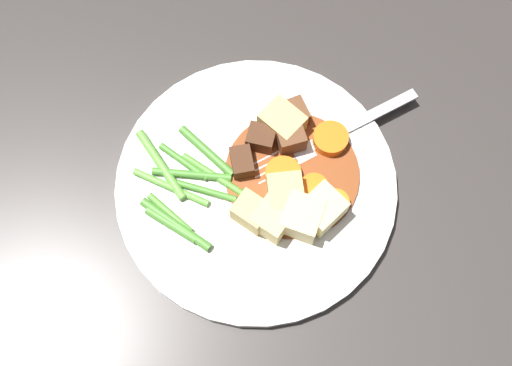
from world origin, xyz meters
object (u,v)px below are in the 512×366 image
potato_chunk_5 (272,219)px  meat_chunk_1 (242,162)px  carrot_slice_2 (335,204)px  meat_chunk_0 (290,137)px  potato_chunk_1 (302,217)px  dinner_plate (256,185)px  potato_chunk_0 (285,195)px  meat_chunk_3 (265,139)px  potato_chunk_2 (322,209)px  potato_chunk_4 (282,123)px  meat_chunk_2 (295,114)px  carrot_slice_1 (330,139)px  carrot_slice_0 (283,175)px  carrot_slice_3 (314,188)px  fork (331,136)px  potato_chunk_3 (249,212)px

potato_chunk_5 → meat_chunk_1: potato_chunk_5 is taller
carrot_slice_2 → meat_chunk_0: (-0.05, 0.06, 0.01)m
potato_chunk_1 → carrot_slice_2: bearing=32.9°
dinner_plate → potato_chunk_0: (0.03, -0.01, 0.02)m
potato_chunk_0 → meat_chunk_3: size_ratio=1.34×
potato_chunk_2 → potato_chunk_5: size_ratio=1.17×
potato_chunk_5 → carrot_slice_2: bearing=23.2°
potato_chunk_4 → meat_chunk_2: (0.01, 0.01, -0.00)m
potato_chunk_0 → carrot_slice_1: bearing=59.6°
potato_chunk_4 → carrot_slice_1: bearing=-11.1°
carrot_slice_0 → carrot_slice_1: 0.06m
potato_chunk_0 → meat_chunk_3: 0.06m
meat_chunk_1 → meat_chunk_2: 0.07m
carrot_slice_0 → potato_chunk_1: bearing=-63.0°
carrot_slice_0 → potato_chunk_2: (0.04, -0.03, 0.01)m
carrot_slice_3 → fork: size_ratio=0.17×
fork → carrot_slice_2: bearing=-82.7°
dinner_plate → carrot_slice_3: carrot_slice_3 is taller
carrot_slice_0 → fork: carrot_slice_0 is taller
meat_chunk_1 → fork: meat_chunk_1 is taller
potato_chunk_1 → meat_chunk_2: bearing=98.9°
carrot_slice_1 → carrot_slice_3: bearing=-102.5°
dinner_plate → carrot_slice_1: 0.08m
potato_chunk_3 → potato_chunk_4: (0.02, 0.09, -0.00)m
meat_chunk_2 → meat_chunk_3: size_ratio=0.98×
potato_chunk_2 → meat_chunk_2: size_ratio=1.42×
carrot_slice_1 → potato_chunk_4: bearing=168.9°
potato_chunk_3 → potato_chunk_2: bearing=8.7°
potato_chunk_1 → meat_chunk_1: (-0.06, 0.05, -0.00)m
dinner_plate → carrot_slice_3: size_ratio=9.96×
fork → potato_chunk_5: bearing=-116.6°
carrot_slice_2 → potato_chunk_5: bearing=-156.8°
carrot_slice_0 → meat_chunk_2: meat_chunk_2 is taller
potato_chunk_0 → meat_chunk_1: bearing=146.9°
carrot_slice_3 → meat_chunk_0: meat_chunk_0 is taller
potato_chunk_5 → meat_chunk_2: size_ratio=1.21×
meat_chunk_1 → carrot_slice_1: bearing=23.2°
carrot_slice_0 → potato_chunk_1: (0.02, -0.04, 0.01)m
carrot_slice_3 → fork: 0.06m
potato_chunk_4 → meat_chunk_3: bearing=-129.7°
carrot_slice_2 → carrot_slice_0: bearing=155.8°
potato_chunk_1 → meat_chunk_0: size_ratio=1.29×
potato_chunk_3 → meat_chunk_3: potato_chunk_3 is taller
meat_chunk_2 → dinner_plate: bearing=-112.7°
potato_chunk_5 → meat_chunk_3: bearing=101.5°
carrot_slice_1 → potato_chunk_1: potato_chunk_1 is taller
carrot_slice_1 → fork: size_ratio=0.21×
carrot_slice_0 → potato_chunk_3: (-0.03, -0.04, 0.01)m
carrot_slice_1 → meat_chunk_1: size_ratio=1.23×
meat_chunk_2 → meat_chunk_0: bearing=-96.0°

